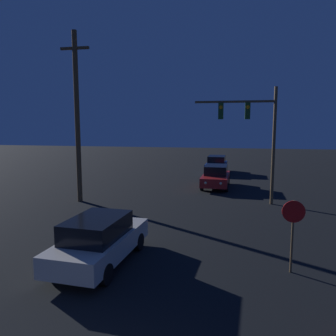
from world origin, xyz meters
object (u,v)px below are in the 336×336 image
(car_far, at_px, (216,164))
(stop_sign, at_px, (293,223))
(car_near, at_px, (100,239))
(utility_pole, at_px, (77,116))
(car_mid, at_px, (216,176))
(traffic_signal_mast, at_px, (254,127))

(car_far, distance_m, stop_sign, 20.63)
(car_near, xyz_separation_m, utility_pole, (-4.53, 7.86, 4.13))
(car_near, xyz_separation_m, car_far, (2.70, 20.86, 0.00))
(car_mid, height_order, traffic_signal_mast, traffic_signal_mast)
(car_far, bearing_deg, car_near, 84.57)
(traffic_signal_mast, relative_size, stop_sign, 2.91)
(car_far, relative_size, traffic_signal_mast, 0.68)
(car_near, distance_m, traffic_signal_mast, 11.21)
(car_mid, bearing_deg, stop_sign, 104.14)
(car_near, relative_size, car_far, 1.01)
(car_near, height_order, car_mid, same)
(utility_pole, bearing_deg, car_far, 60.92)
(car_mid, distance_m, car_far, 7.17)
(car_far, xyz_separation_m, utility_pole, (-7.23, -13.00, 4.13))
(car_mid, bearing_deg, utility_pole, 39.54)
(traffic_signal_mast, xyz_separation_m, stop_sign, (0.67, -8.79, -2.73))
(stop_sign, bearing_deg, utility_pole, 144.75)
(car_near, xyz_separation_m, stop_sign, (5.91, 0.49, 0.74))
(car_far, relative_size, stop_sign, 1.99)
(car_near, distance_m, stop_sign, 5.97)
(traffic_signal_mast, relative_size, utility_pole, 0.68)
(car_near, xyz_separation_m, car_mid, (3.01, 13.70, 0.00))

